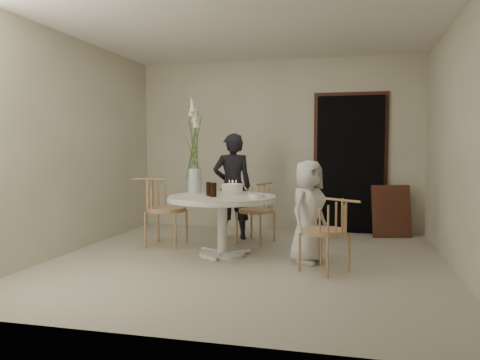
% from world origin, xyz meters
% --- Properties ---
extents(ground, '(4.50, 4.50, 0.00)m').
position_xyz_m(ground, '(0.00, 0.00, 0.00)').
color(ground, beige).
rests_on(ground, ground).
extents(room_shell, '(4.50, 4.50, 4.50)m').
position_xyz_m(room_shell, '(0.00, 0.00, 1.62)').
color(room_shell, white).
rests_on(room_shell, ground).
extents(doorway, '(1.00, 0.10, 2.10)m').
position_xyz_m(doorway, '(1.15, 2.19, 1.05)').
color(doorway, black).
rests_on(doorway, ground).
extents(door_trim, '(1.12, 0.03, 2.22)m').
position_xyz_m(door_trim, '(1.15, 2.23, 1.11)').
color(door_trim, '#512C1B').
rests_on(door_trim, ground).
extents(table, '(1.33, 1.33, 0.73)m').
position_xyz_m(table, '(-0.35, 0.25, 0.62)').
color(table, silver).
rests_on(table, ground).
extents(picture_frame, '(0.60, 0.33, 0.76)m').
position_xyz_m(picture_frame, '(1.75, 1.95, 0.38)').
color(picture_frame, '#512C1B').
rests_on(picture_frame, ground).
extents(chair_far, '(0.56, 0.58, 0.82)m').
position_xyz_m(chair_far, '(-0.07, 1.20, 0.53)').
color(chair_far, tan).
rests_on(chair_far, ground).
extents(chair_right, '(0.61, 0.60, 0.80)m').
position_xyz_m(chair_right, '(1.00, -0.31, 0.52)').
color(chair_right, tan).
rests_on(chair_right, ground).
extents(chair_left, '(0.56, 0.52, 0.91)m').
position_xyz_m(chair_left, '(-1.35, 0.61, 0.59)').
color(chair_left, tan).
rests_on(chair_left, ground).
extents(girl, '(0.65, 0.54, 1.51)m').
position_xyz_m(girl, '(-0.48, 1.26, 0.76)').
color(girl, black).
rests_on(girl, ground).
extents(boy, '(0.59, 0.68, 1.17)m').
position_xyz_m(boy, '(0.70, 0.12, 0.59)').
color(boy, silver).
rests_on(boy, ground).
extents(birthday_cake, '(0.27, 0.27, 0.18)m').
position_xyz_m(birthday_cake, '(-0.29, 0.49, 0.79)').
color(birthday_cake, white).
rests_on(birthday_cake, table).
extents(cola_tumbler_a, '(0.06, 0.06, 0.14)m').
position_xyz_m(cola_tumbler_a, '(-0.49, 0.17, 0.80)').
color(cola_tumbler_a, black).
rests_on(cola_tumbler_a, table).
extents(cola_tumbler_b, '(0.08, 0.08, 0.17)m').
position_xyz_m(cola_tumbler_b, '(-0.42, 0.11, 0.81)').
color(cola_tumbler_b, black).
rests_on(cola_tumbler_b, table).
extents(cola_tumbler_c, '(0.10, 0.10, 0.16)m').
position_xyz_m(cola_tumbler_c, '(-0.54, 0.34, 0.81)').
color(cola_tumbler_c, black).
rests_on(cola_tumbler_c, table).
extents(cola_tumbler_d, '(0.09, 0.09, 0.14)m').
position_xyz_m(cola_tumbler_d, '(-0.52, 0.31, 0.80)').
color(cola_tumbler_d, black).
rests_on(cola_tumbler_d, table).
extents(plate_stack, '(0.25, 0.25, 0.05)m').
position_xyz_m(plate_stack, '(0.10, 0.11, 0.75)').
color(plate_stack, white).
rests_on(plate_stack, table).
extents(flower_vase, '(0.17, 0.17, 1.24)m').
position_xyz_m(flower_vase, '(-0.81, 0.55, 1.25)').
color(flower_vase, silver).
rests_on(flower_vase, table).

